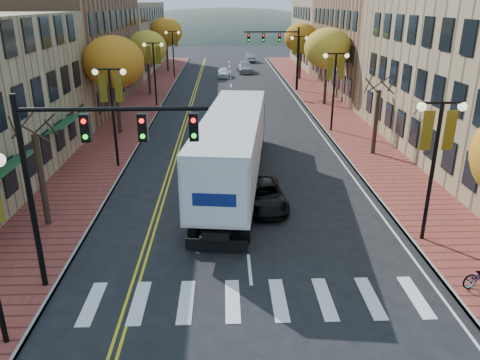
{
  "coord_description": "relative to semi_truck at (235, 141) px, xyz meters",
  "views": [
    {
      "loc": [
        -0.91,
        -11.54,
        9.65
      ],
      "look_at": [
        -0.24,
        7.89,
        2.2
      ],
      "focal_mm": 35.0,
      "sensor_mm": 36.0,
      "label": 1
    }
  ],
  "objects": [
    {
      "name": "ground",
      "position": [
        0.34,
        -13.16,
        -2.49
      ],
      "size": [
        200.0,
        200.0,
        0.0
      ],
      "primitive_type": "plane",
      "color": "black",
      "rests_on": "ground"
    },
    {
      "name": "sidewalk_left",
      "position": [
        -8.66,
        19.34,
        -2.41
      ],
      "size": [
        4.0,
        85.0,
        0.15
      ],
      "primitive_type": "cube",
      "color": "brown",
      "rests_on": "ground"
    },
    {
      "name": "sidewalk_right",
      "position": [
        9.34,
        19.34,
        -2.41
      ],
      "size": [
        4.0,
        85.0,
        0.15
      ],
      "primitive_type": "cube",
      "color": "brown",
      "rests_on": "ground"
    },
    {
      "name": "building_left_mid",
      "position": [
        -16.66,
        22.84,
        3.01
      ],
      "size": [
        12.0,
        24.0,
        11.0
      ],
      "primitive_type": "cube",
      "color": "brown",
      "rests_on": "ground"
    },
    {
      "name": "building_left_far",
      "position": [
        -16.66,
        47.84,
        2.26
      ],
      "size": [
        12.0,
        26.0,
        9.5
      ],
      "primitive_type": "cube",
      "color": "#9E8966",
      "rests_on": "ground"
    },
    {
      "name": "building_right_mid",
      "position": [
        18.84,
        28.84,
        2.51
      ],
      "size": [
        15.0,
        24.0,
        10.0
      ],
      "primitive_type": "cube",
      "color": "brown",
      "rests_on": "ground"
    },
    {
      "name": "building_right_far",
      "position": [
        18.84,
        50.84,
        3.01
      ],
      "size": [
        15.0,
        20.0,
        11.0
      ],
      "primitive_type": "cube",
      "color": "#9E8966",
      "rests_on": "ground"
    },
    {
      "name": "tree_left_a",
      "position": [
        -8.66,
        -5.16,
        -0.24
      ],
      "size": [
        0.28,
        0.28,
        4.2
      ],
      "color": "#382619",
      "rests_on": "sidewalk_left"
    },
    {
      "name": "tree_left_b",
      "position": [
        -8.66,
        10.84,
        2.96
      ],
      "size": [
        4.48,
        4.48,
        7.21
      ],
      "color": "#382619",
      "rests_on": "sidewalk_left"
    },
    {
      "name": "tree_left_c",
      "position": [
        -8.66,
        26.84,
        2.57
      ],
      "size": [
        4.16,
        4.16,
        6.69
      ],
      "color": "#382619",
      "rests_on": "sidewalk_left"
    },
    {
      "name": "tree_left_d",
      "position": [
        -8.66,
        44.84,
        3.11
      ],
      "size": [
        4.61,
        4.61,
        7.42
      ],
      "color": "#382619",
      "rests_on": "sidewalk_left"
    },
    {
      "name": "tree_right_b",
      "position": [
        9.34,
        4.84,
        -0.24
      ],
      "size": [
        0.28,
        0.28,
        4.2
      ],
      "color": "#382619",
      "rests_on": "sidewalk_right"
    },
    {
      "name": "tree_right_c",
      "position": [
        9.34,
        20.84,
        2.96
      ],
      "size": [
        4.48,
        4.48,
        7.21
      ],
      "color": "#382619",
      "rests_on": "sidewalk_right"
    },
    {
      "name": "tree_right_d",
      "position": [
        9.34,
        36.84,
        2.8
      ],
      "size": [
        4.35,
        4.35,
        7.0
      ],
      "color": "#382619",
      "rests_on": "sidewalk_right"
    },
    {
      "name": "lamp_left_b",
      "position": [
        -7.16,
        2.84,
        1.81
      ],
      "size": [
        1.96,
        0.36,
        6.05
      ],
      "color": "black",
      "rests_on": "ground"
    },
    {
      "name": "lamp_left_c",
      "position": [
        -7.16,
        20.84,
        1.81
      ],
      "size": [
        1.96,
        0.36,
        6.05
      ],
      "color": "black",
      "rests_on": "ground"
    },
    {
      "name": "lamp_left_d",
      "position": [
        -7.16,
        38.84,
        1.81
      ],
      "size": [
        1.96,
        0.36,
        6.05
      ],
      "color": "black",
      "rests_on": "ground"
    },
    {
      "name": "lamp_right_a",
      "position": [
        7.84,
        -7.16,
        1.81
      ],
      "size": [
        1.96,
        0.36,
        6.05
      ],
      "color": "black",
      "rests_on": "ground"
    },
    {
      "name": "lamp_right_b",
      "position": [
        7.84,
        10.84,
        1.81
      ],
      "size": [
        1.96,
        0.36,
        6.05
      ],
      "color": "black",
      "rests_on": "ground"
    },
    {
      "name": "lamp_right_c",
      "position": [
        7.84,
        28.84,
        1.81
      ],
      "size": [
        1.96,
        0.36,
        6.05
      ],
      "color": "black",
      "rests_on": "ground"
    },
    {
      "name": "traffic_mast_near",
      "position": [
        -5.14,
        -10.16,
        2.44
      ],
      "size": [
        6.1,
        0.35,
        7.0
      ],
      "color": "black",
      "rests_on": "ground"
    },
    {
      "name": "traffic_mast_far",
      "position": [
        5.82,
        28.84,
        2.44
      ],
      "size": [
        6.1,
        0.34,
        7.0
      ],
      "color": "black",
      "rests_on": "ground"
    },
    {
      "name": "semi_truck",
      "position": [
        0.0,
        0.0,
        0.0
      ],
      "size": [
        4.72,
        17.23,
        4.26
      ],
      "rotation": [
        0.0,
        0.0,
        -0.12
      ],
      "color": "black",
      "rests_on": "ground"
    },
    {
      "name": "black_suv",
      "position": [
        1.33,
        -3.32,
        -1.87
      ],
      "size": [
        2.36,
        4.6,
        1.24
      ],
      "primitive_type": "imported",
      "rotation": [
        0.0,
        0.0,
        0.07
      ],
      "color": "black",
      "rests_on": "ground"
    },
    {
      "name": "car_far_white",
      "position": [
        -0.56,
        39.43,
        -1.84
      ],
      "size": [
        1.76,
        3.89,
        1.3
      ],
      "primitive_type": "imported",
      "rotation": [
        0.0,
        0.0,
        -0.06
      ],
      "color": "white",
      "rests_on": "ground"
    },
    {
      "name": "car_far_silver",
      "position": [
        2.51,
        43.94,
        -1.73
      ],
      "size": [
        2.43,
        5.32,
        1.51
      ],
      "primitive_type": "imported",
      "rotation": [
        0.0,
        0.0,
        0.06
      ],
      "color": "#94949B",
      "rests_on": "ground"
    },
    {
      "name": "car_far_oncoming",
      "position": [
        3.98,
        56.44,
        -1.8
      ],
      "size": [
        1.64,
        4.21,
        1.37
      ],
      "primitive_type": "imported",
      "rotation": [
        0.0,
        0.0,
        3.19
      ],
      "color": "#9B9BA2",
      "rests_on": "ground"
    }
  ]
}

